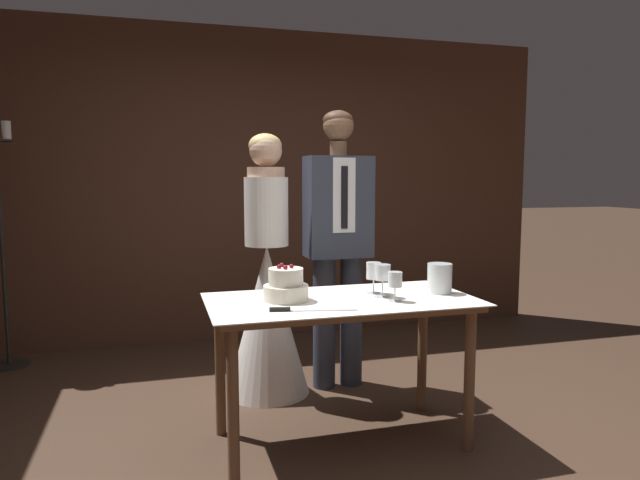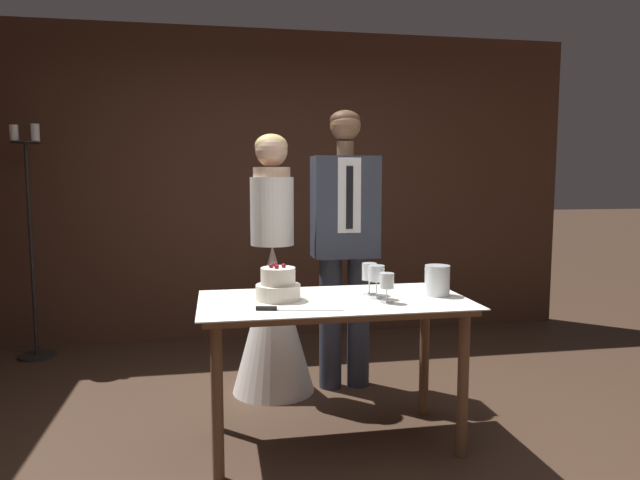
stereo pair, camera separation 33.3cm
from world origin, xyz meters
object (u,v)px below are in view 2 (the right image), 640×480
object	(u,v)px
wine_glass_far	(387,282)
bride	(273,299)
cake_table	(334,318)
groom	(345,236)
wine_glass_middle	(377,275)
hurricane_candle	(437,281)
wine_glass_near	(369,273)
cake_knife	(283,309)
candle_stand	(31,251)
tiered_cake	(278,286)

from	to	relation	value
wine_glass_far	bride	xyz separation A→B (m)	(-0.49, 0.93, -0.26)
cake_table	bride	bearing A→B (deg)	106.66
groom	wine_glass_middle	bearing A→B (deg)	-91.05
wine_glass_far	hurricane_candle	world-z (taller)	hurricane_candle
cake_table	groom	xyz separation A→B (m)	(0.24, 0.80, 0.35)
wine_glass_near	cake_knife	bearing A→B (deg)	-150.07
cake_table	hurricane_candle	bearing A→B (deg)	-0.09
wine_glass_far	bride	bearing A→B (deg)	117.60
cake_knife	wine_glass_near	xyz separation A→B (m)	(0.51, 0.29, 0.11)
wine_glass_near	wine_glass_middle	xyz separation A→B (m)	(0.01, -0.10, 0.01)
cake_table	wine_glass_far	size ratio (longest dim) A/B	9.16
cake_table	bride	size ratio (longest dim) A/B	0.83
wine_glass_near	candle_stand	distance (m)	2.83
cake_table	cake_knife	bearing A→B (deg)	-145.27
candle_stand	cake_table	bearing A→B (deg)	-42.61
cake_table	bride	world-z (taller)	bride
bride	candle_stand	bearing A→B (deg)	149.45
wine_glass_near	wine_glass_middle	size ratio (longest dim) A/B	0.98
groom	wine_glass_far	bearing A→B (deg)	-89.65
bride	groom	world-z (taller)	groom
cake_table	cake_knife	xyz separation A→B (m)	(-0.29, -0.20, 0.11)
wine_glass_middle	cake_knife	bearing A→B (deg)	-159.87
wine_glass_middle	wine_glass_far	xyz separation A→B (m)	(0.02, -0.11, -0.02)
tiered_cake	cake_knife	size ratio (longest dim) A/B	0.56
groom	candle_stand	world-z (taller)	groom
tiered_cake	cake_knife	world-z (taller)	tiered_cake
tiered_cake	groom	distance (m)	0.94
wine_glass_middle	bride	xyz separation A→B (m)	(-0.47, 0.82, -0.28)
cake_table	candle_stand	xyz separation A→B (m)	(-2.01, 1.85, 0.16)
wine_glass_far	tiered_cake	bearing A→B (deg)	162.38
cake_table	wine_glass_near	size ratio (longest dim) A/B	8.13
wine_glass_near	groom	bearing A→B (deg)	87.91
cake_knife	candle_stand	distance (m)	2.67
wine_glass_middle	candle_stand	bearing A→B (deg)	140.22
tiered_cake	wine_glass_near	distance (m)	0.50
candle_stand	cake_knife	bearing A→B (deg)	-50.06
wine_glass_middle	bride	world-z (taller)	bride
tiered_cake	wine_glass_near	xyz separation A→B (m)	(0.50, 0.05, 0.04)
hurricane_candle	groom	xyz separation A→B (m)	(-0.33, 0.80, 0.17)
cake_table	hurricane_candle	size ratio (longest dim) A/B	8.56
wine_glass_near	hurricane_candle	xyz separation A→B (m)	(0.35, -0.09, -0.04)
cake_knife	groom	xyz separation A→B (m)	(0.53, 1.01, 0.24)
wine_glass_middle	wine_glass_far	world-z (taller)	wine_glass_middle
wine_glass_far	groom	size ratio (longest dim) A/B	0.08
cake_table	wine_glass_far	distance (m)	0.34
tiered_cake	wine_glass_middle	world-z (taller)	tiered_cake
hurricane_candle	candle_stand	world-z (taller)	candle_stand
cake_table	wine_glass_far	world-z (taller)	wine_glass_far
cake_knife	groom	size ratio (longest dim) A/B	0.23
wine_glass_near	wine_glass_far	bearing A→B (deg)	-81.63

